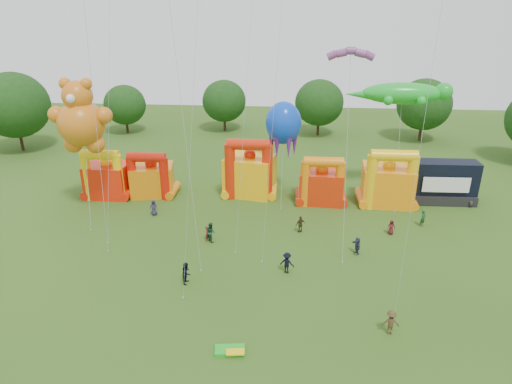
# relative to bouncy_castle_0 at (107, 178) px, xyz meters

# --- Properties ---
(ground) EXTENTS (160.00, 160.00, 0.00)m
(ground) POSITION_rel_bouncy_castle_0_xyz_m (17.92, -27.48, -2.33)
(ground) COLOR #294D15
(ground) RESTS_ON ground
(tree_ring) EXTENTS (125.95, 128.08, 12.07)m
(tree_ring) POSITION_rel_bouncy_castle_0_xyz_m (16.71, -26.86, 3.92)
(tree_ring) COLOR #352314
(tree_ring) RESTS_ON ground
(bouncy_castle_0) EXTENTS (4.88, 3.94, 6.12)m
(bouncy_castle_0) POSITION_rel_bouncy_castle_0_xyz_m (0.00, 0.00, 0.00)
(bouncy_castle_0) COLOR red
(bouncy_castle_0) RESTS_ON ground
(bouncy_castle_1) EXTENTS (5.54, 4.76, 5.66)m
(bouncy_castle_1) POSITION_rel_bouncy_castle_0_xyz_m (5.07, 0.88, -0.18)
(bouncy_castle_1) COLOR orange
(bouncy_castle_1) RESTS_ON ground
(bouncy_castle_2) EXTENTS (6.30, 5.45, 7.26)m
(bouncy_castle_2) POSITION_rel_bouncy_castle_0_xyz_m (16.71, 1.89, 0.41)
(bouncy_castle_2) COLOR #FFB20D
(bouncy_castle_2) RESTS_ON ground
(bouncy_castle_3) EXTENTS (5.14, 4.23, 5.85)m
(bouncy_castle_3) POSITION_rel_bouncy_castle_0_xyz_m (25.13, 0.28, -0.11)
(bouncy_castle_3) COLOR red
(bouncy_castle_3) RESTS_ON ground
(bouncy_castle_4) EXTENTS (5.84, 4.80, 6.89)m
(bouncy_castle_4) POSITION_rel_bouncy_castle_0_xyz_m (32.58, 0.34, 0.27)
(bouncy_castle_4) COLOR orange
(bouncy_castle_4) RESTS_ON ground
(stage_trailer) EXTENTS (7.58, 3.08, 4.92)m
(stage_trailer) POSITION_rel_bouncy_castle_0_xyz_m (38.95, 1.55, 0.03)
(stage_trailer) COLOR black
(stage_trailer) RESTS_ON ground
(teddy_bear_kite) EXTENTS (6.78, 7.44, 14.63)m
(teddy_bear_kite) POSITION_rel_bouncy_castle_0_xyz_m (0.05, -4.75, 5.96)
(teddy_bear_kite) COLOR orange
(teddy_bear_kite) RESTS_ON ground
(gecko_kite) EXTENTS (12.00, 8.31, 13.30)m
(gecko_kite) POSITION_rel_bouncy_castle_0_xyz_m (33.75, 2.95, 6.68)
(gecko_kite) COLOR green
(gecko_kite) RESTS_ON ground
(octopus_kite) EXTENTS (4.09, 6.91, 11.28)m
(octopus_kite) POSITION_rel_bouncy_castle_0_xyz_m (20.57, 2.36, 5.69)
(octopus_kite) COLOR blue
(octopus_kite) RESTS_ON ground
(parafoil_kites) EXTENTS (27.30, 10.71, 25.45)m
(parafoil_kites) POSITION_rel_bouncy_castle_0_xyz_m (12.40, -11.36, 9.69)
(parafoil_kites) COLOR red
(parafoil_kites) RESTS_ON ground
(diamond_kites) EXTENTS (27.30, 14.77, 35.93)m
(diamond_kites) POSITION_rel_bouncy_castle_0_xyz_m (17.65, -12.58, 13.99)
(diamond_kites) COLOR #C63609
(diamond_kites) RESTS_ON ground
(folded_kite_bundle) EXTENTS (2.11, 1.29, 0.31)m
(folded_kite_bundle) POSITION_rel_bouncy_castle_0_xyz_m (17.92, -25.06, -2.20)
(folded_kite_bundle) COLOR green
(folded_kite_bundle) RESTS_ON ground
(spectator_0) EXTENTS (0.96, 0.72, 1.77)m
(spectator_0) POSITION_rel_bouncy_castle_0_xyz_m (6.86, -4.76, -1.45)
(spectator_0) COLOR #28263F
(spectator_0) RESTS_ON ground
(spectator_1) EXTENTS (0.48, 0.64, 1.60)m
(spectator_1) POSITION_rel_bouncy_castle_0_xyz_m (13.70, -10.08, -1.53)
(spectator_1) COLOR #5B221A
(spectator_1) RESTS_ON ground
(spectator_2) EXTENTS (1.17, 1.21, 1.96)m
(spectator_2) POSITION_rel_bouncy_castle_0_xyz_m (14.05, -10.05, -1.35)
(spectator_2) COLOR #193F29
(spectator_2) RESTS_ON ground
(spectator_3) EXTENTS (1.39, 1.03, 1.92)m
(spectator_3) POSITION_rel_bouncy_castle_0_xyz_m (21.46, -15.10, -1.37)
(spectator_3) COLOR black
(spectator_3) RESTS_ON ground
(spectator_4) EXTENTS (1.12, 0.90, 1.78)m
(spectator_4) POSITION_rel_bouncy_castle_0_xyz_m (22.69, -7.54, -1.44)
(spectator_4) COLOR #3A3017
(spectator_4) RESTS_ON ground
(spectator_5) EXTENTS (0.88, 1.61, 1.66)m
(spectator_5) POSITION_rel_bouncy_castle_0_xyz_m (27.83, -11.41, -1.51)
(spectator_5) COLOR #282C43
(spectator_5) RESTS_ON ground
(spectator_6) EXTENTS (0.81, 0.58, 1.54)m
(spectator_6) POSITION_rel_bouncy_castle_0_xyz_m (31.71, -7.22, -1.56)
(spectator_6) COLOR #4E161B
(spectator_6) RESTS_ON ground
(spectator_7) EXTENTS (0.77, 0.74, 1.78)m
(spectator_7) POSITION_rel_bouncy_castle_0_xyz_m (35.30, -5.14, -1.45)
(spectator_7) COLOR #1B441F
(spectator_7) RESTS_ON ground
(spectator_8) EXTENTS (0.81, 0.99, 1.89)m
(spectator_8) POSITION_rel_bouncy_castle_0_xyz_m (13.27, -17.27, -1.39)
(spectator_8) COLOR black
(spectator_8) RESTS_ON ground
(spectator_9) EXTENTS (1.24, 0.77, 1.85)m
(spectator_9) POSITION_rel_bouncy_castle_0_xyz_m (28.77, -22.31, -1.41)
(spectator_9) COLOR #46341C
(spectator_9) RESTS_ON ground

